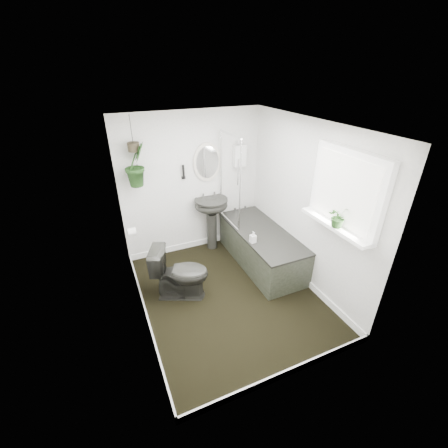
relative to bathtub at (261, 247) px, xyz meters
name	(u,v)px	position (x,y,z in m)	size (l,w,h in m)	color
floor	(228,294)	(-0.80, -0.50, -0.30)	(2.30, 2.80, 0.02)	black
ceiling	(230,124)	(-0.80, -0.50, 2.02)	(2.30, 2.80, 0.02)	white
wall_back	(193,185)	(-0.80, 0.91, 0.86)	(2.30, 0.02, 2.30)	silver
wall_front	(298,293)	(-0.80, -1.91, 0.86)	(2.30, 0.02, 2.30)	silver
wall_left	(133,242)	(-1.96, -0.50, 0.86)	(0.02, 2.80, 2.30)	silver
wall_right	(306,206)	(0.36, -0.50, 0.86)	(0.02, 2.80, 2.30)	silver
skirting	(228,291)	(-0.80, -0.50, -0.24)	(2.30, 2.80, 0.10)	white
bathtub	(261,247)	(0.00, 0.00, 0.00)	(0.72, 1.72, 0.58)	black
bath_screen	(230,181)	(-0.33, 0.49, 0.99)	(0.04, 0.72, 1.40)	silver
shower_box	(240,156)	(0.00, 0.84, 1.26)	(0.20, 0.10, 0.35)	white
oval_mirror	(207,162)	(-0.55, 0.87, 1.21)	(0.46, 0.03, 0.62)	beige
wall_sconce	(183,172)	(-0.95, 0.86, 1.11)	(0.04, 0.04, 0.22)	black
toilet_roll_holder	(132,232)	(-1.90, 0.20, 0.61)	(0.11, 0.11, 0.11)	white
window_recess	(347,190)	(0.29, -1.20, 1.36)	(0.08, 1.00, 0.90)	white
window_sill	(335,225)	(0.22, -1.20, 0.94)	(0.18, 1.00, 0.04)	white
window_blinds	(343,191)	(0.24, -1.20, 1.36)	(0.01, 0.86, 0.76)	white
toilet	(180,273)	(-1.40, -0.25, 0.09)	(0.43, 0.75, 0.76)	black
pedestal_sink	(212,224)	(-0.55, 0.74, 0.17)	(0.55, 0.46, 0.93)	black
sill_plant	(338,217)	(0.19, -1.25, 1.08)	(0.22, 0.19, 0.25)	black
hanging_plant	(136,165)	(-1.65, 0.75, 1.34)	(0.34, 0.27, 0.61)	black
soap_bottle	(253,237)	(-0.29, -0.23, 0.38)	(0.08, 0.08, 0.17)	black
hanging_pot	(134,147)	(-1.65, 0.75, 1.59)	(0.16, 0.16, 0.12)	#2D271A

